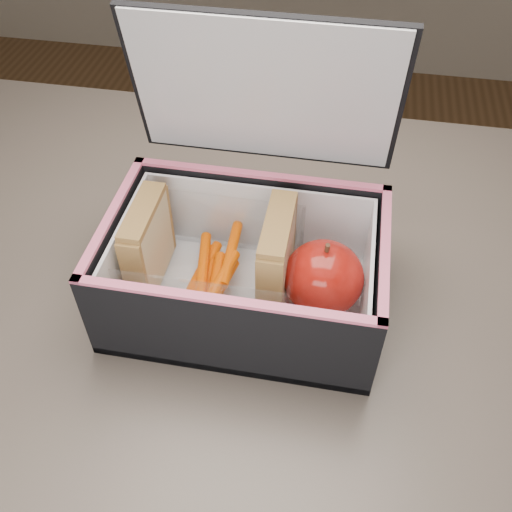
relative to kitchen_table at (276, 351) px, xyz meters
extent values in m
cube|color=brown|center=(0.00, 0.00, 0.08)|extent=(1.20, 0.80, 0.03)
cube|color=#382D26|center=(-0.55, 0.35, -0.30)|extent=(0.05, 0.05, 0.72)
cube|color=black|center=(-0.04, 0.11, 0.28)|extent=(0.27, 0.04, 0.17)
cube|color=tan|center=(-0.15, 0.00, 0.15)|extent=(0.01, 0.09, 0.09)
cube|color=#DC6975|center=(-0.14, 0.00, 0.15)|extent=(0.01, 0.08, 0.08)
cube|color=tan|center=(-0.13, 0.00, 0.15)|extent=(0.01, 0.09, 0.09)
cube|color=brown|center=(-0.14, 0.00, 0.20)|extent=(0.02, 0.09, 0.01)
cube|color=tan|center=(-0.01, 0.00, 0.15)|extent=(0.01, 0.09, 0.10)
cube|color=#DC6975|center=(0.00, 0.00, 0.15)|extent=(0.01, 0.09, 0.09)
cube|color=tan|center=(0.00, 0.00, 0.15)|extent=(0.01, 0.09, 0.10)
cube|color=brown|center=(0.00, 0.00, 0.21)|extent=(0.03, 0.09, 0.01)
cylinder|color=#D45700|center=(-0.09, 0.01, 0.11)|extent=(0.02, 0.09, 0.01)
cylinder|color=#D45700|center=(-0.07, -0.02, 0.12)|extent=(0.02, 0.09, 0.01)
cylinder|color=#D45700|center=(-0.06, -0.02, 0.13)|extent=(0.03, 0.09, 0.01)
cylinder|color=#D45700|center=(-0.08, -0.02, 0.11)|extent=(0.02, 0.09, 0.01)
cylinder|color=#D45700|center=(-0.06, -0.02, 0.12)|extent=(0.03, 0.09, 0.01)
cylinder|color=#D45700|center=(-0.06, 0.02, 0.13)|extent=(0.01, 0.09, 0.01)
cylinder|color=#D45700|center=(-0.09, 0.00, 0.11)|extent=(0.02, 0.09, 0.01)
cylinder|color=#D45700|center=(-0.08, 0.01, 0.12)|extent=(0.03, 0.09, 0.01)
cube|color=white|center=(0.05, 0.00, 0.11)|extent=(0.10, 0.10, 0.01)
ellipsoid|color=maroon|center=(0.05, -0.01, 0.15)|extent=(0.09, 0.09, 0.08)
cylinder|color=#452918|center=(0.05, -0.01, 0.19)|extent=(0.01, 0.01, 0.01)
camera|label=1|loc=(0.05, -0.39, 0.58)|focal=40.00mm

